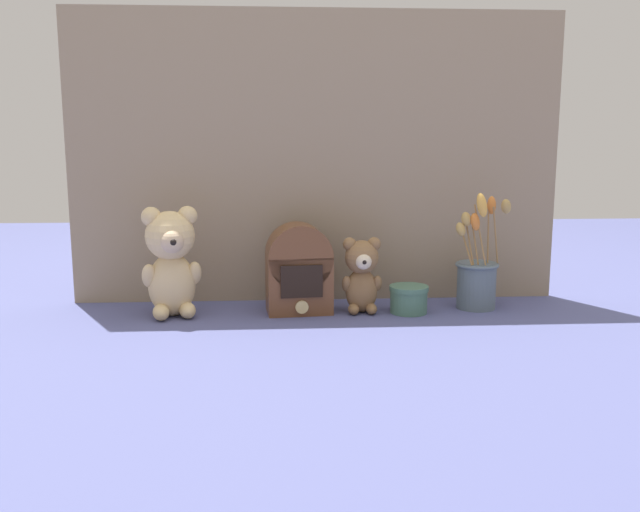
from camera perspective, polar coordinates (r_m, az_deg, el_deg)
ground_plane at (r=1.75m, az=0.04°, el=-4.91°), size 4.00×4.00×0.00m
backdrop_wall at (r=1.86m, az=-0.29°, el=8.21°), size 1.33×0.02×0.78m
teddy_bear_large at (r=1.74m, az=-12.43°, el=-0.31°), size 0.16×0.14×0.28m
teddy_bear_medium at (r=1.75m, az=3.54°, el=-1.48°), size 0.10×0.10×0.20m
flower_vase at (r=1.84m, az=13.07°, el=-1.69°), size 0.15×0.13×0.31m
vintage_radio at (r=1.74m, az=-1.79°, el=-1.11°), size 0.17×0.12×0.23m
decorative_tin_tall at (r=1.77m, az=7.47°, el=-3.60°), size 0.10×0.10×0.07m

